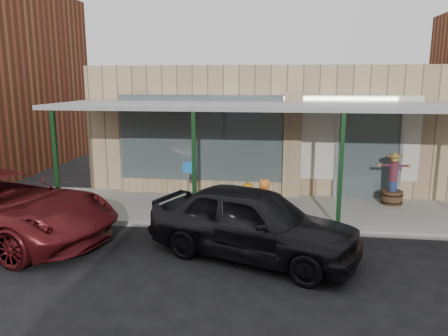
# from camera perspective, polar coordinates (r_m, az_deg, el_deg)

# --- Properties ---
(ground) EXTENTS (120.00, 120.00, 0.00)m
(ground) POSITION_cam_1_polar(r_m,az_deg,el_deg) (9.24, 4.79, -12.58)
(ground) COLOR black
(ground) RESTS_ON ground
(sidewalk) EXTENTS (40.00, 3.20, 0.15)m
(sidewalk) POSITION_cam_1_polar(r_m,az_deg,el_deg) (12.59, 5.61, -5.60)
(sidewalk) COLOR gray
(sidewalk) RESTS_ON ground
(storefront) EXTENTS (12.00, 6.25, 4.20)m
(storefront) POSITION_cam_1_polar(r_m,az_deg,el_deg) (16.68, 6.30, 5.67)
(storefront) COLOR tan
(storefront) RESTS_ON ground
(awning) EXTENTS (12.00, 3.00, 3.04)m
(awning) POSITION_cam_1_polar(r_m,az_deg,el_deg) (12.02, 5.88, 7.84)
(awning) COLOR gray
(awning) RESTS_ON ground
(block_buildings_near) EXTENTS (61.00, 8.00, 8.00)m
(block_buildings_near) POSITION_cam_1_polar(r_m,az_deg,el_deg) (17.71, 13.14, 11.20)
(block_buildings_near) COLOR brown
(block_buildings_near) RESTS_ON ground
(barrel_scarecrow) EXTENTS (0.91, 0.78, 1.56)m
(barrel_scarecrow) POSITION_cam_1_polar(r_m,az_deg,el_deg) (13.74, 21.16, -2.28)
(barrel_scarecrow) COLOR #4F371F
(barrel_scarecrow) RESTS_ON sidewalk
(barrel_pumpkin) EXTENTS (0.69, 0.69, 0.74)m
(barrel_pumpkin) POSITION_cam_1_polar(r_m,az_deg,el_deg) (12.65, 3.09, -3.88)
(barrel_pumpkin) COLOR #4F371F
(barrel_pumpkin) RESTS_ON sidewalk
(handicap_sign) EXTENTS (0.29, 0.12, 1.45)m
(handicap_sign) POSITION_cam_1_polar(r_m,az_deg,el_deg) (11.82, -4.67, -1.66)
(handicap_sign) COLOR gray
(handicap_sign) RESTS_ON sidewalk
(parked_sedan) EXTENTS (4.91, 3.37, 1.55)m
(parked_sedan) POSITION_cam_1_polar(r_m,az_deg,el_deg) (9.39, 3.77, -7.06)
(parked_sedan) COLOR black
(parked_sedan) RESTS_ON ground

